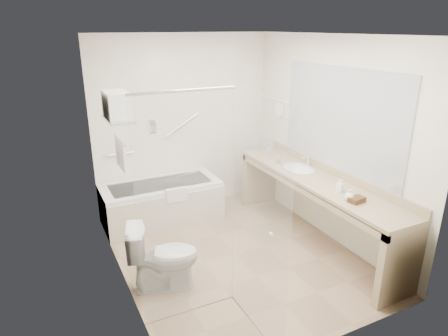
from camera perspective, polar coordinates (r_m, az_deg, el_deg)
name	(u,v)px	position (r m, az deg, el deg)	size (l,w,h in m)	color
floor	(235,254)	(4.90, 1.59, -12.17)	(3.20, 3.20, 0.00)	#9E8062
ceiling	(237,34)	(4.16, 1.93, 18.53)	(2.60, 3.20, 0.10)	white
wall_back	(184,124)	(5.78, -5.74, 6.24)	(2.60, 0.10, 2.50)	silver
wall_front	(335,213)	(3.14, 15.57, -6.19)	(2.60, 0.10, 2.50)	silver
wall_left	(116,173)	(3.96, -15.14, -0.70)	(0.10, 3.20, 2.50)	silver
wall_right	(329,141)	(5.08, 14.84, 3.81)	(0.10, 3.20, 2.50)	silver
bathtub	(162,202)	(5.62, -8.87, -4.83)	(1.60, 0.73, 0.59)	silver
grab_bar_short	(120,154)	(5.57, -14.66, 1.98)	(0.03, 0.03, 0.40)	silver
grab_bar_long	(182,125)	(5.72, -6.06, 6.11)	(0.03, 0.03, 0.60)	silver
shower_enclosure	(221,215)	(3.40, -0.42, -6.79)	(0.96, 0.91, 2.11)	silver
towel_shelf	(117,113)	(4.18, -14.99, 7.57)	(0.24, 0.55, 0.81)	silver
vanity_counter	(315,194)	(5.00, 12.94, -3.69)	(0.55, 2.70, 0.95)	tan
sink	(299,170)	(5.25, 10.64, -0.30)	(0.40, 0.52, 0.14)	silver
faucet	(308,161)	(5.30, 11.97, 1.05)	(0.03, 0.03, 0.14)	silver
mirror	(340,119)	(4.90, 16.19, 6.73)	(0.02, 2.00, 1.20)	#A4A9B0
hairdryer_unit	(279,110)	(5.82, 7.89, 8.27)	(0.08, 0.10, 0.18)	white
toilet	(163,257)	(4.23, -8.65, -12.44)	(0.40, 0.72, 0.70)	silver
amenity_basket	(357,200)	(4.38, 18.43, -4.32)	(0.17, 0.11, 0.06)	#4E321B
soap_bottle_a	(340,189)	(4.59, 16.18, -2.87)	(0.07, 0.15, 0.07)	white
soap_bottle_b	(349,196)	(4.38, 17.47, -3.87)	(0.10, 0.13, 0.10)	white
water_bottle_left	(269,152)	(5.49, 6.48, 2.25)	(0.07, 0.07, 0.22)	silver
water_bottle_mid	(269,147)	(5.75, 6.42, 2.96)	(0.06, 0.06, 0.20)	silver
water_bottle_right	(279,158)	(5.35, 7.84, 1.48)	(0.05, 0.05, 0.17)	silver
drinking_glass_near	(289,167)	(5.12, 9.26, 0.17)	(0.07, 0.07, 0.09)	silver
drinking_glass_far	(277,159)	(5.40, 7.65, 1.27)	(0.07, 0.07, 0.09)	silver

